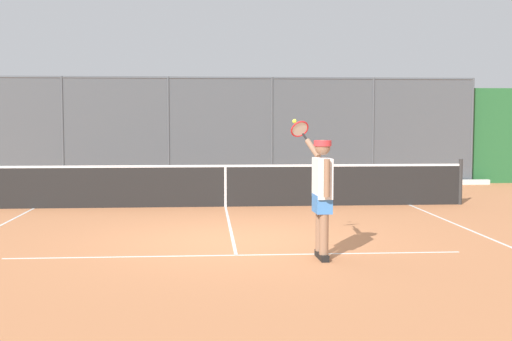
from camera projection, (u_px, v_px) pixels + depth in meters
The scene contains 5 objects.
ground_plane at pixel (233, 240), 11.01m from camera, with size 60.00×60.00×0.00m, color #C67A4C.
court_line_markings at pixel (237, 260), 9.47m from camera, with size 8.66×10.09×0.01m.
fence_backdrop at pixel (220, 136), 20.70m from camera, with size 18.54×1.37×3.27m.
tennis_net at pixel (225, 185), 15.26m from camera, with size 11.12×0.09×1.07m.
tennis_player at pixel (322, 189), 9.49m from camera, with size 0.50×1.40×1.99m.
Camera 1 is at (0.43, 10.89, 1.98)m, focal length 46.91 mm.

